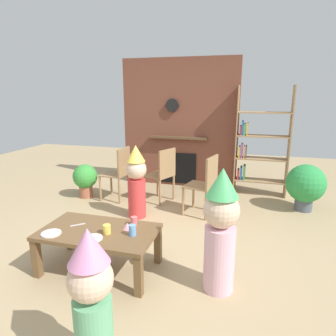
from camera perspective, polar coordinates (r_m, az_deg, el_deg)
ground_plane at (r=3.63m, az=-4.13°, el=-15.14°), size 12.00×12.00×0.00m
brick_fireplace_feature at (r=5.75m, az=2.25°, el=8.37°), size 2.20×0.28×2.40m
bookshelf at (r=5.45m, az=16.68°, el=4.02°), size 0.90×0.28×1.90m
coffee_table at (r=3.16m, az=-13.09°, el=-12.52°), size 1.16×0.66×0.44m
paper_cup_near_left at (r=2.95m, az=-6.83°, el=-11.72°), size 0.07×0.07×0.11m
paper_cup_near_right at (r=3.03m, az=-11.60°, el=-11.39°), size 0.07×0.07×0.09m
paper_cup_center at (r=3.16m, az=-6.50°, el=-10.01°), size 0.07×0.07×0.09m
paper_plate_front at (r=3.19m, az=-21.43°, el=-11.55°), size 0.19×0.19×0.01m
paper_plate_rear at (r=2.97m, az=-14.21°, el=-12.90°), size 0.18×0.18×0.01m
birthday_cake_slice at (r=3.09m, az=-7.82°, el=-10.92°), size 0.10×0.10×0.07m
table_fork at (r=3.30m, az=-16.88°, el=-10.34°), size 0.12×0.11×0.01m
child_with_cone_hat at (r=2.06m, az=-14.34°, el=-23.27°), size 0.28×0.28×1.02m
child_in_pink at (r=2.73m, az=10.01°, el=-11.22°), size 0.32×0.32×1.16m
child_by_the_chairs at (r=4.30m, az=-6.05°, el=-2.25°), size 0.30×0.30×1.07m
dining_chair_left at (r=5.05m, az=-9.31°, el=-0.49°), size 0.43×0.43×0.90m
dining_chair_middle at (r=4.89m, az=-1.00°, el=-0.77°), size 0.52×0.52×0.90m
dining_chair_right at (r=4.38m, az=7.18°, el=-2.68°), size 0.49×0.49×0.90m
potted_plant_tall at (r=5.02m, az=24.81°, el=-2.90°), size 0.58×0.58×0.73m
potted_plant_short at (r=5.35m, az=-15.54°, el=-1.91°), size 0.42×0.42×0.58m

